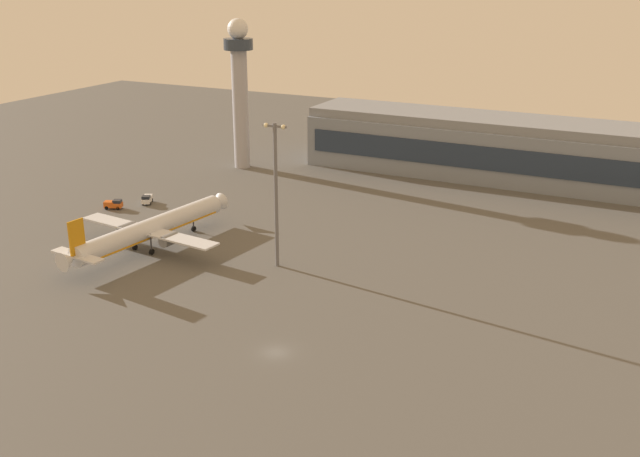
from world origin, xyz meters
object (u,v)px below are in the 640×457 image
Objects in this scene: airplane_taxiway_distant at (149,229)px; maintenance_van at (147,199)px; control_tower at (240,84)px; apron_light_central at (276,187)px; cargo_loader at (114,204)px.

maintenance_van is (-20.47, 24.23, -3.10)m from airplane_taxiway_distant.
apron_light_central is at bearing -52.77° from control_tower.
maintenance_van is 54.14m from apron_light_central.
maintenance_van is (4.43, 6.81, 0.00)m from cargo_loader.
apron_light_central reaches higher than maintenance_van.
cargo_loader is at bearing -97.67° from control_tower.
control_tower is at bearing 112.48° from airplane_taxiway_distant.
airplane_taxiway_distant reaches higher than cargo_loader.
cargo_loader is at bearing 165.39° from apron_light_central.
control_tower is 76.54m from apron_light_central.
control_tower is at bearing 150.00° from cargo_loader.
control_tower is 9.00× the size of cargo_loader.
apron_light_central reaches higher than cargo_loader.
cargo_loader is (-6.32, -46.96, -22.52)m from control_tower.
control_tower is at bearing -120.03° from maintenance_van.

